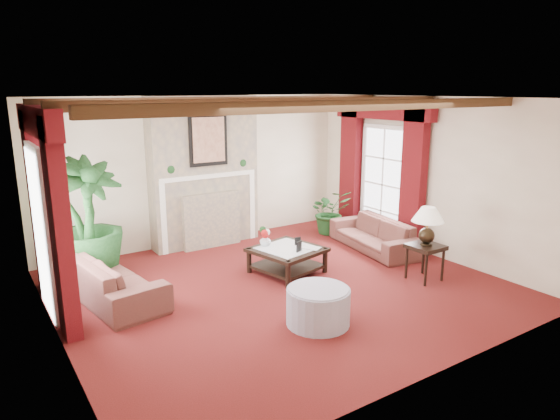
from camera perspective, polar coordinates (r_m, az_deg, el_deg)
floor at (r=7.37m, az=0.18°, el=-8.81°), size 6.00×6.00×0.00m
ceiling at (r=6.80m, az=0.20°, el=12.69°), size 6.00×6.00×0.00m
back_wall at (r=9.34m, az=-9.19°, el=4.49°), size 6.00×0.02×2.70m
left_wall at (r=5.91m, az=-24.88°, el=-2.04°), size 0.02×5.50×2.70m
right_wall at (r=8.94m, az=16.48°, el=3.69°), size 0.02×5.50×2.70m
ceiling_beams at (r=6.80m, az=0.20°, el=12.18°), size 6.00×3.00×0.12m
fireplace at (r=9.04m, az=-8.99°, el=12.80°), size 2.00×0.52×2.70m
french_door_left at (r=6.75m, az=-26.63°, el=6.38°), size 0.10×1.10×2.16m
french_door_right at (r=9.50m, az=12.05°, el=9.26°), size 0.10×1.10×2.16m
curtains_left at (r=6.74m, az=-26.08°, el=10.03°), size 0.20×2.40×2.55m
curtains_right at (r=9.40m, az=11.70°, el=11.80°), size 0.20×2.40×2.55m
sofa_left at (r=7.26m, az=-18.93°, el=-6.52°), size 2.23×1.18×0.81m
sofa_right at (r=9.08m, az=10.69°, el=-2.20°), size 2.03×1.09×0.73m
potted_palm at (r=7.99m, az=-20.94°, el=-3.96°), size 1.99×2.39×1.04m
small_plant at (r=9.96m, az=5.70°, el=-0.73°), size 1.28×1.32×0.69m
coffee_table at (r=7.87m, az=0.82°, el=-5.77°), size 1.15×1.15×0.40m
side_table at (r=7.86m, az=16.20°, el=-5.75°), size 0.59×0.59×0.55m
ottoman at (r=6.23m, az=4.38°, el=-10.95°), size 0.78×0.78×0.46m
table_lamp at (r=7.70m, az=16.49°, el=-1.72°), size 0.47×0.47×0.60m
flower_vase at (r=7.90m, az=-1.70°, el=-3.49°), size 0.20×0.21×0.18m
book at (r=7.68m, az=3.30°, el=-3.70°), size 0.21×0.17×0.26m
photo_frame_a at (r=7.60m, az=2.19°, el=-4.22°), size 0.13×0.07×0.17m
photo_frame_b at (r=7.93m, az=2.04°, el=-3.58°), size 0.10×0.03×0.13m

